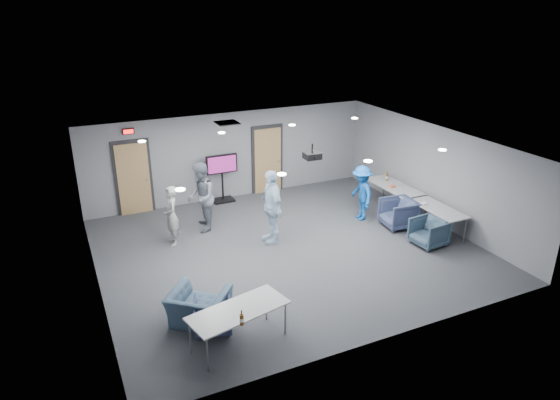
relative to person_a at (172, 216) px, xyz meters
name	(u,v)px	position (x,y,z in m)	size (l,w,h in m)	color
floor	(287,249)	(2.52, -1.49, -0.78)	(9.00, 9.00, 0.00)	#34363B
ceiling	(288,145)	(2.52, -1.49, 1.92)	(9.00, 9.00, 0.00)	silver
wall_back	(231,156)	(2.52, 2.51, 0.57)	(9.00, 0.02, 2.70)	slate
wall_front	(387,276)	(2.52, -5.49, 0.57)	(9.00, 0.02, 2.70)	slate
wall_left	(91,233)	(-1.98, -1.49, 0.57)	(0.02, 8.00, 2.70)	slate
wall_right	(433,174)	(7.02, -1.49, 0.57)	(0.02, 8.00, 2.70)	slate
door_left	(134,178)	(-0.48, 2.46, 0.29)	(1.06, 0.17, 2.24)	black
door_right	(267,160)	(3.72, 2.46, 0.29)	(1.06, 0.17, 2.24)	black
exit_sign	(128,131)	(-0.48, 2.44, 1.67)	(0.32, 0.08, 0.16)	black
hvac_diffuser	(227,123)	(2.02, 1.31, 1.91)	(0.60, 0.60, 0.03)	black
downlights	(288,146)	(2.52, -1.49, 1.91)	(6.18, 3.78, 0.02)	white
person_a	(172,216)	(0.00, 0.00, 0.00)	(0.57, 0.37, 1.55)	#979996
person_b	(201,197)	(0.92, 0.50, 0.17)	(0.92, 0.72, 1.89)	slate
person_c	(272,207)	(2.34, -0.93, 0.19)	(1.13, 0.47, 1.94)	silver
person_d	(361,193)	(5.22, -0.69, 0.01)	(1.02, 0.59, 1.58)	#1954A6
chair_right_b	(398,213)	(5.87, -1.58, -0.38)	(0.84, 0.87, 0.79)	#3B4567
chair_right_c	(429,232)	(5.87, -2.82, -0.42)	(0.76, 0.78, 0.71)	#364A5D
chair_front_a	(213,315)	(-0.20, -3.89, -0.46)	(0.68, 0.70, 0.64)	#333C59
chair_front_b	(199,308)	(-0.37, -3.58, -0.43)	(1.07, 0.93, 0.69)	#3C5369
table_right_a	(394,187)	(6.52, -0.46, -0.09)	(0.81, 1.94, 0.73)	#A7A9AC
table_right_b	(438,210)	(6.52, -2.36, -0.10)	(0.69, 1.66, 0.73)	#A7A9AC
table_front_left	(239,312)	(0.11, -4.49, -0.09)	(1.93, 1.14, 0.73)	#A7A9AC
bottle_front	(242,319)	(0.00, -4.94, 0.06)	(0.08, 0.08, 0.29)	#5D370F
bottle_right	(387,177)	(6.60, 0.00, 0.06)	(0.08, 0.08, 0.29)	#5D370F
snack_box	(392,186)	(6.40, -0.53, -0.03)	(0.18, 0.12, 0.04)	#D36134
wrapper	(424,204)	(6.35, -1.99, -0.03)	(0.19, 0.13, 0.04)	silver
tv_stand	(222,175)	(2.11, 2.25, 0.07)	(0.98, 0.46, 1.50)	black
projector	(312,156)	(3.10, -1.63, 1.63)	(0.39, 0.37, 0.37)	black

